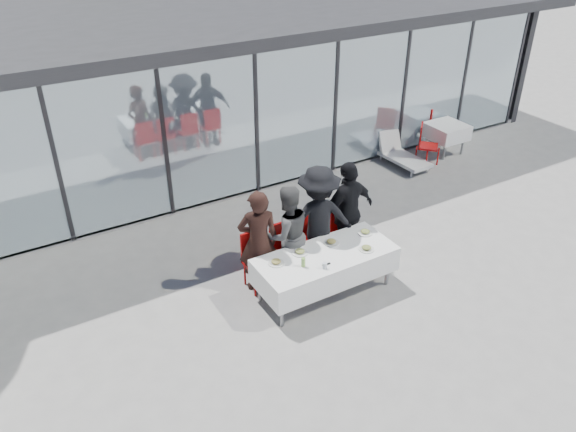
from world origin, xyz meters
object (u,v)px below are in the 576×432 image
(spare_chair_a, at_px, (425,143))
(lounger, at_px, (400,153))
(diner_a, at_px, (258,241))
(diner_chair_c, at_px, (315,238))
(dining_table, at_px, (325,265))
(diner_chair_b, at_px, (284,248))
(folded_eyeglasses, at_px, (326,265))
(plate_d, at_px, (365,232))
(diner_chair_d, at_px, (344,228))
(plate_c, at_px, (331,242))
(diner_chair_a, at_px, (257,257))
(spare_chair_b, at_px, (428,123))
(diner_c, at_px, (318,219))
(plate_a, at_px, (276,262))
(diner_b, at_px, (287,234))
(diner_d, at_px, (348,212))
(plate_b, at_px, (300,252))
(plate_extra, at_px, (366,248))
(spare_table_right, at_px, (446,131))
(juice_bottle, at_px, (303,262))

(spare_chair_a, height_order, lounger, spare_chair_a)
(diner_a, distance_m, spare_chair_a, 6.02)
(diner_a, xyz_separation_m, diner_chair_c, (1.12, 0.09, -0.36))
(dining_table, xyz_separation_m, diner_chair_c, (0.29, 0.75, -0.00))
(diner_chair_b, relative_size, folded_eyeglasses, 6.96)
(diner_a, bearing_deg, plate_d, -176.43)
(diner_chair_b, distance_m, diner_chair_d, 1.21)
(plate_c, bearing_deg, diner_chair_a, 153.41)
(diner_a, bearing_deg, spare_chair_b, -134.91)
(diner_c, height_order, plate_a, diner_c)
(diner_b, xyz_separation_m, diner_chair_d, (1.21, 0.09, -0.32))
(dining_table, xyz_separation_m, folded_eyeglasses, (-0.16, -0.25, 0.22))
(dining_table, relative_size, diner_d, 1.22)
(diner_b, height_order, diner_chair_d, diner_b)
(diner_chair_c, relative_size, plate_a, 3.92)
(diner_chair_b, relative_size, plate_b, 3.92)
(diner_c, height_order, plate_b, diner_c)
(diner_chair_a, bearing_deg, plate_extra, -33.76)
(diner_chair_d, bearing_deg, dining_table, -140.04)
(diner_c, height_order, plate_d, diner_c)
(diner_chair_a, height_order, plate_extra, diner_chair_a)
(diner_d, distance_m, plate_c, 0.81)
(plate_c, bearing_deg, diner_d, 35.23)
(diner_d, height_order, plate_extra, diner_d)
(plate_a, xyz_separation_m, spare_chair_b, (6.48, 3.62, -0.24))
(plate_extra, bearing_deg, diner_chair_c, 109.04)
(folded_eyeglasses, bearing_deg, diner_d, 40.93)
(diner_b, distance_m, spare_table_right, 6.44)
(diner_chair_b, xyz_separation_m, spare_table_right, (5.95, 2.35, 0.02))
(diner_chair_c, bearing_deg, diner_chair_d, 0.00)
(diner_chair_c, height_order, diner_d, diner_d)
(diner_d, bearing_deg, spare_table_right, -159.55)
(plate_a, height_order, spare_chair_a, spare_chair_a)
(dining_table, height_order, lounger, dining_table)
(diner_d, bearing_deg, juice_bottle, 22.38)
(plate_a, bearing_deg, diner_chair_a, 94.01)
(folded_eyeglasses, relative_size, lounger, 0.10)
(spare_chair_b, bearing_deg, plate_a, -150.82)
(plate_a, xyz_separation_m, spare_table_right, (6.44, 2.93, -0.22))
(diner_a, height_order, juice_bottle, diner_a)
(diner_b, distance_m, diner_d, 1.21)
(diner_a, distance_m, plate_d, 1.81)
(diner_b, height_order, folded_eyeglasses, diner_b)
(plate_a, bearing_deg, spare_table_right, 24.46)
(diner_chair_a, xyz_separation_m, spare_table_right, (6.48, 2.35, 0.02))
(juice_bottle, distance_m, spare_table_right, 6.91)
(diner_d, bearing_deg, diner_c, -6.74)
(diner_b, distance_m, plate_extra, 1.30)
(diner_a, bearing_deg, plate_extra, 168.10)
(diner_d, distance_m, juice_bottle, 1.58)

